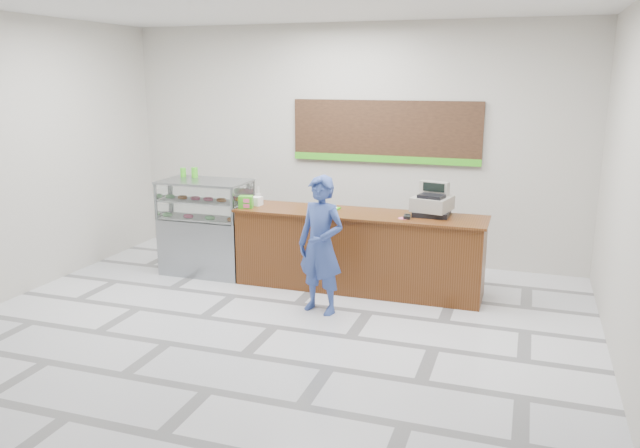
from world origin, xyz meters
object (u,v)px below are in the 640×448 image
(display_case, at_px, (206,226))
(serving_tray, at_px, (325,208))
(customer, at_px, (321,245))
(cash_register, at_px, (432,203))
(sales_counter, at_px, (358,251))

(display_case, height_order, serving_tray, display_case)
(display_case, xyz_separation_m, customer, (2.02, -0.92, 0.14))
(display_case, relative_size, customer, 0.81)
(cash_register, bearing_deg, serving_tray, -164.10)
(sales_counter, height_order, customer, customer)
(cash_register, distance_m, serving_tray, 1.40)
(cash_register, relative_size, customer, 0.33)
(sales_counter, distance_m, cash_register, 1.14)
(sales_counter, xyz_separation_m, serving_tray, (-0.48, 0.07, 0.52))
(display_case, xyz_separation_m, serving_tray, (1.74, 0.07, 0.36))
(cash_register, bearing_deg, display_case, -164.88)
(sales_counter, bearing_deg, customer, -102.42)
(cash_register, height_order, customer, customer)
(cash_register, bearing_deg, customer, -123.80)
(display_case, distance_m, serving_tray, 1.78)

